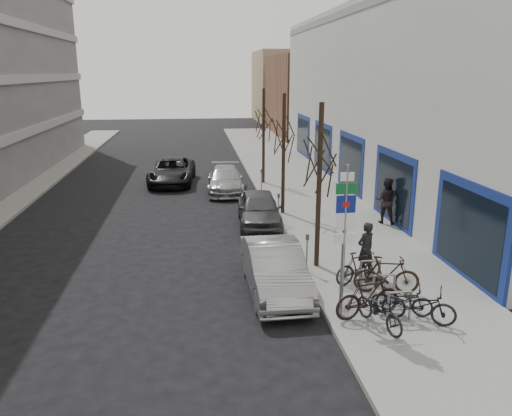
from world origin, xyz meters
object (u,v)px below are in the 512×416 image
object	(u,v)px
bike_rack	(384,285)
parked_car_back	(226,180)
highway_sign_pole	(344,232)
parked_car_mid	(259,209)
bike_mid_curb	(402,297)
bike_far_inner	(387,274)
tree_mid	(284,126)
bike_near_right	(368,297)
meter_back	(261,179)
tree_near	(320,147)
bike_far_curb	(419,302)
parked_car_front	(275,269)
meter_front	(307,249)
pedestrian_far	(386,200)
bike_near_left	(380,308)
bike_mid_inner	(359,266)
tree_far	(264,114)
pedestrian_near	(366,249)
lane_car	(172,171)
meter_mid	(279,205)

from	to	relation	value
bike_rack	parked_car_back	distance (m)	14.86
highway_sign_pole	parked_car_mid	bearing A→B (deg)	97.09
bike_mid_curb	parked_car_mid	xyz separation A→B (m)	(-2.67, 8.78, 0.10)
highway_sign_pole	bike_far_inner	xyz separation A→B (m)	(1.69, 1.16, -1.73)
tree_mid	bike_near_right	bearing A→B (deg)	-87.45
meter_back	parked_car_back	bearing A→B (deg)	150.56
meter_back	tree_near	bearing A→B (deg)	-87.55
bike_near_right	bike_far_curb	bearing A→B (deg)	-123.25
bike_rack	tree_near	xyz separation A→B (m)	(-1.20, 2.90, 3.44)
tree_mid	parked_car_front	distance (m)	8.89
tree_mid	meter_front	size ratio (longest dim) A/B	4.33
parked_car_mid	pedestrian_far	distance (m)	5.39
bike_near_left	bike_mid_inner	distance (m)	2.74
bike_far_curb	bike_mid_inner	bearing A→B (deg)	42.71
bike_mid_inner	parked_car_back	size ratio (longest dim) A/B	0.37
bike_rack	bike_mid_curb	world-z (taller)	bike_mid_curb
parked_car_mid	tree_far	bearing A→B (deg)	84.33
bike_rack	parked_car_back	size ratio (longest dim) A/B	0.48
parked_car_front	bike_far_curb	bearing A→B (deg)	-39.32
pedestrian_far	pedestrian_near	bearing A→B (deg)	93.81
meter_back	bike_near_right	world-z (taller)	meter_back
highway_sign_pole	pedestrian_far	world-z (taller)	highway_sign_pole
highway_sign_pole	bike_mid_inner	size ratio (longest dim) A/B	2.43
bike_far_inner	pedestrian_far	xyz separation A→B (m)	(2.57, 6.76, 0.42)
highway_sign_pole	bike_far_inner	world-z (taller)	highway_sign_pole
parked_car_mid	lane_car	xyz separation A→B (m)	(-4.02, 9.01, -0.01)
meter_front	meter_mid	size ratio (longest dim) A/B	1.00
parked_car_mid	bike_far_inner	bearing A→B (deg)	-66.20
meter_front	lane_car	xyz separation A→B (m)	(-4.84, 14.60, -0.18)
tree_near	bike_mid_inner	size ratio (longest dim) A/B	3.18
meter_front	bike_near_left	distance (m)	3.90
meter_mid	bike_rack	bearing A→B (deg)	-78.20
bike_rack	tree_near	size ratio (longest dim) A/B	0.41
bike_mid_inner	parked_car_back	distance (m)	13.47
highway_sign_pole	bike_mid_inner	xyz separation A→B (m)	(1.14, 1.98, -1.78)
tree_near	tree_mid	bearing A→B (deg)	90.00
bike_rack	meter_front	xyz separation A→B (m)	(-1.65, 2.40, 0.26)
tree_far	bike_near_left	size ratio (longest dim) A/B	3.19
bike_rack	bike_far_inner	xyz separation A→B (m)	(0.29, 0.55, 0.07)
meter_back	bike_mid_inner	bearing A→B (deg)	-83.41
lane_car	parked_car_front	bearing A→B (deg)	-72.72
tree_near	tree_mid	distance (m)	6.50
bike_far_curb	lane_car	world-z (taller)	lane_car
bike_near_right	parked_car_back	distance (m)	15.50
meter_front	bike_near_right	xyz separation A→B (m)	(0.90, -3.22, -0.19)
tree_far	pedestrian_near	world-z (taller)	tree_far
bike_far_inner	lane_car	distance (m)	17.80
parked_car_back	pedestrian_near	distance (m)	13.07
bike_mid_curb	parked_car_mid	bearing A→B (deg)	39.26
meter_back	bike_mid_inner	distance (m)	12.12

